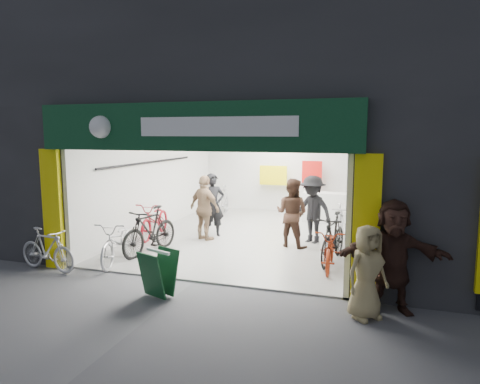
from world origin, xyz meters
The scene contains 17 objects.
ground centered at (0.00, 0.00, 0.00)m, with size 60.00×60.00×0.00m, color #56565B.
building centered at (0.91, 4.99, 4.31)m, with size 17.00×10.27×8.00m.
bike_left_front centered at (-2.12, 0.67, 0.50)m, with size 0.66×1.90×1.00m, color silver.
bike_left_midfront centered at (-1.80, 1.50, 0.58)m, with size 0.54×1.93×1.16m, color black.
bike_left_midback centered at (-2.50, 3.02, 0.51)m, with size 0.68×1.96×1.03m, color maroon.
bike_left_back centered at (-1.80, 6.60, 0.53)m, with size 0.50×1.77×1.06m, color #A9A9AD.
bike_right_front centered at (2.50, 2.15, 0.57)m, with size 0.53×1.88×1.13m, color black.
bike_right_mid centered at (2.50, 1.70, 0.46)m, with size 0.61×1.74×0.92m, color maroon.
bike_right_back centered at (2.50, 4.09, 0.52)m, with size 0.49×1.72×1.04m, color #BDBCC1.
parked_bike centered at (-3.25, -0.30, 0.47)m, with size 0.44×1.56×0.94m, color silver.
customer_a centered at (-0.95, 3.53, 0.91)m, with size 0.66×0.43×1.81m, color black.
customer_b centered at (1.35, 3.15, 0.90)m, with size 0.87×0.68×1.79m, color #3C251B.
customer_c centered at (1.80, 3.70, 0.91)m, with size 1.18×0.68×1.82m, color black.
customer_d centered at (-1.01, 3.07, 0.90)m, with size 1.06×0.44×1.81m, color #927255.
pedestrian_near centered at (3.30, -0.66, 0.76)m, with size 0.74×0.48×1.51m, color #988658.
pedestrian_far centered at (3.68, -0.30, 0.94)m, with size 1.75×0.56×1.89m, color #321D17.
sandwich_board centered at (-0.28, -0.88, 0.46)m, with size 0.70×0.71×0.84m.
Camera 1 is at (3.38, -7.46, 2.95)m, focal length 32.00 mm.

